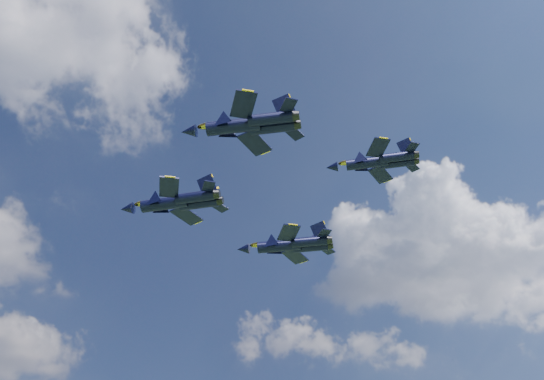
{
  "coord_description": "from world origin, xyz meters",
  "views": [
    {
      "loc": [
        -44.27,
        -56.75,
        3.34
      ],
      "look_at": [
        -2.65,
        8.02,
        58.64
      ],
      "focal_mm": 40.0,
      "sensor_mm": 36.0,
      "label": 1
    }
  ],
  "objects_px": {
    "jet_lead": "(161,204)",
    "jet_slot": "(364,163)",
    "jet_right": "(276,246)",
    "jet_left": "(229,126)"
  },
  "relations": [
    {
      "from": "jet_lead",
      "to": "jet_slot",
      "type": "distance_m",
      "value": 32.72
    },
    {
      "from": "jet_lead",
      "to": "jet_right",
      "type": "distance_m",
      "value": 21.54
    },
    {
      "from": "jet_lead",
      "to": "jet_left",
      "type": "relative_size",
      "value": 1.01
    },
    {
      "from": "jet_right",
      "to": "jet_slot",
      "type": "height_order",
      "value": "jet_slot"
    },
    {
      "from": "jet_slot",
      "to": "jet_left",
      "type": "bearing_deg",
      "value": 126.61
    },
    {
      "from": "jet_lead",
      "to": "jet_slot",
      "type": "height_order",
      "value": "jet_slot"
    },
    {
      "from": "jet_left",
      "to": "jet_slot",
      "type": "distance_m",
      "value": 21.59
    },
    {
      "from": "jet_lead",
      "to": "jet_slot",
      "type": "bearing_deg",
      "value": -92.86
    },
    {
      "from": "jet_lead",
      "to": "jet_left",
      "type": "height_order",
      "value": "jet_left"
    },
    {
      "from": "jet_left",
      "to": "jet_right",
      "type": "height_order",
      "value": "jet_left"
    }
  ]
}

